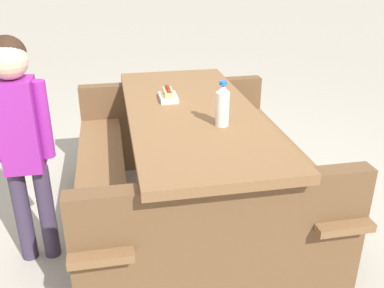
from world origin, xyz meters
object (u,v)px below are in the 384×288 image
Objects in this scene: soda_bottle at (222,105)px; child_in_coat at (20,127)px; picnic_table at (192,156)px; hotdog_tray at (168,95)px.

soda_bottle is 1.04m from child_in_coat.
picnic_table is at bearing -64.80° from child_in_coat.
child_in_coat reaches higher than picnic_table.
child_in_coat reaches higher than hotdog_tray.
hotdog_tray is at bearing 36.25° from soda_bottle.
hotdog_tray reaches higher than picnic_table.
child_in_coat is at bearing 98.72° from soda_bottle.
soda_bottle is at bearing -143.75° from hotdog_tray.
soda_bottle is (-0.25, -0.16, 0.42)m from picnic_table.
child_in_coat is (-0.16, 1.03, -0.06)m from soda_bottle.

